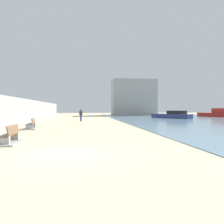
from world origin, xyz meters
name	(u,v)px	position (x,y,z in m)	size (l,w,h in m)	color
ground_plane	(78,123)	(0.00, 18.00, 0.00)	(120.00, 120.00, 0.00)	#C6B793
seawall	(17,111)	(-7.50, 18.00, 1.59)	(0.80, 64.00, 3.18)	#9E9E99
bench_near	(9,139)	(-3.10, 3.00, 0.23)	(1.13, 2.11, 0.98)	#9E9E99
bench_far	(31,126)	(-3.96, 10.64, 0.23)	(1.29, 2.19, 0.98)	#9E9E99
person_walking	(81,114)	(0.33, 21.08, 1.05)	(0.47, 0.32, 1.78)	navy
boat_outer	(172,115)	(17.48, 27.63, 0.58)	(5.92, 7.73, 1.44)	navy
boat_far_left	(217,114)	(30.36, 32.38, 0.73)	(5.43, 8.02, 1.90)	red
harbor_building	(133,98)	(14.53, 46.00, 4.93)	(12.00, 6.00, 9.86)	#9E9E99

